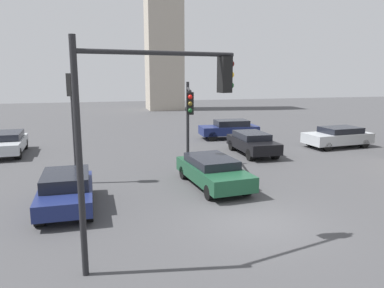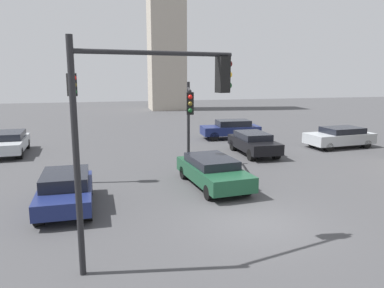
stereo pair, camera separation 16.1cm
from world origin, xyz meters
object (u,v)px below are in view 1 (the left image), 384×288
at_px(traffic_light_2, 73,108).
at_px(car_4, 229,129).
at_px(traffic_light_1, 189,110).
at_px(car_2, 338,136).
at_px(traffic_light_0, 154,107).
at_px(car_3, 66,190).
at_px(car_0, 213,171).
at_px(car_1, 252,142).
at_px(car_5, 7,143).

xyz_separation_m(traffic_light_2, car_4, (10.82, 9.49, -2.73)).
relative_size(traffic_light_1, car_2, 0.97).
relative_size(traffic_light_0, car_3, 1.40).
distance_m(traffic_light_0, traffic_light_1, 8.92).
bearing_deg(car_0, car_1, 136.88).
bearing_deg(car_2, car_1, 0.96).
height_order(car_3, car_4, car_4).
xyz_separation_m(traffic_light_0, traffic_light_2, (-2.45, 7.84, -0.69)).
bearing_deg(traffic_light_2, car_1, 70.78).
bearing_deg(traffic_light_2, car_5, 171.17).
distance_m(car_0, car_2, 12.74).
bearing_deg(car_5, car_2, 79.36).
height_order(car_1, car_5, car_5).
bearing_deg(traffic_light_0, car_4, 50.06).
bearing_deg(car_3, car_5, -159.31).
height_order(traffic_light_2, car_3, traffic_light_2).
bearing_deg(traffic_light_2, car_2, 65.47).
bearing_deg(car_2, car_4, -44.29).
bearing_deg(traffic_light_0, car_5, 100.14).
bearing_deg(traffic_light_2, car_0, 32.63).
bearing_deg(car_2, car_3, 19.15).
bearing_deg(car_2, car_5, -13.21).
bearing_deg(car_0, car_5, -137.90).
xyz_separation_m(traffic_light_0, car_2, (14.46, 12.42, -3.46)).
xyz_separation_m(car_3, car_5, (-4.25, 10.77, 0.03)).
bearing_deg(car_1, traffic_light_0, -34.18).
relative_size(car_3, car_5, 0.90).
height_order(traffic_light_2, car_0, traffic_light_2).
xyz_separation_m(traffic_light_0, car_5, (-6.94, 15.36, -3.44)).
distance_m(traffic_light_1, car_3, 7.24).
height_order(traffic_light_0, car_2, traffic_light_0).
height_order(traffic_light_2, car_4, traffic_light_2).
height_order(car_1, car_2, car_2).
bearing_deg(car_3, traffic_light_1, 122.72).
relative_size(traffic_light_2, car_4, 1.12).
bearing_deg(car_3, car_2, 113.67).
xyz_separation_m(traffic_light_0, traffic_light_1, (2.97, 8.36, -0.98)).
xyz_separation_m(car_0, car_2, (10.97, 6.47, 0.02)).
relative_size(traffic_light_1, traffic_light_2, 0.91).
height_order(traffic_light_1, car_3, traffic_light_1).
bearing_deg(traffic_light_0, traffic_light_1, 56.24).
bearing_deg(car_5, car_3, 18.74).
xyz_separation_m(traffic_light_1, traffic_light_2, (-5.42, -0.51, 0.29)).
relative_size(traffic_light_2, car_3, 1.19).
relative_size(traffic_light_2, car_1, 1.14).
xyz_separation_m(traffic_light_1, car_0, (0.51, -2.41, -2.50)).
bearing_deg(car_1, car_2, 96.06).
height_order(car_0, car_2, car_2).
distance_m(traffic_light_0, car_3, 6.35).
relative_size(traffic_light_0, traffic_light_1, 1.30).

